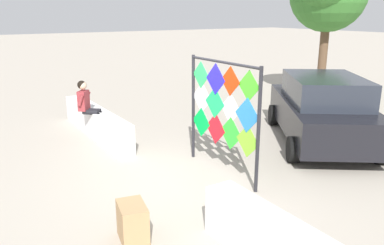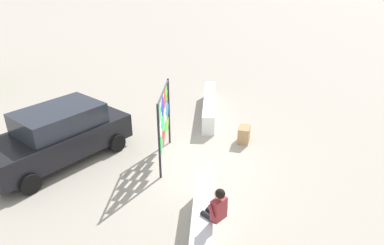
% 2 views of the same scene
% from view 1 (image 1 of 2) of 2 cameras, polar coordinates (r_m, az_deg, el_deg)
% --- Properties ---
extents(ground, '(120.00, 120.00, 0.00)m').
position_cam_1_polar(ground, '(7.98, -1.84, -8.56)').
color(ground, '#ADA393').
extents(plaza_ledge_left, '(4.16, 0.48, 0.75)m').
position_cam_1_polar(plaza_ledge_left, '(11.08, -13.92, 0.08)').
color(plaza_ledge_left, white).
rests_on(plaza_ledge_left, ground).
extents(kite_display_rack, '(2.28, 0.07, 2.40)m').
position_cam_1_polar(kite_display_rack, '(7.96, 4.48, 2.33)').
color(kite_display_rack, '#232328').
rests_on(kite_display_rack, ground).
extents(seated_vendor, '(0.73, 0.76, 1.59)m').
position_cam_1_polar(seated_vendor, '(10.59, -14.98, 2.49)').
color(seated_vendor, black).
rests_on(seated_vendor, ground).
extents(parked_car, '(4.83, 4.24, 1.76)m').
position_cam_1_polar(parked_car, '(10.59, 18.51, 1.91)').
color(parked_car, black).
rests_on(parked_car, ground).
extents(cardboard_box_large, '(0.64, 0.49, 0.58)m').
position_cam_1_polar(cardboard_box_large, '(6.03, -8.72, -14.29)').
color(cardboard_box_large, tan).
rests_on(cardboard_box_large, ground).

